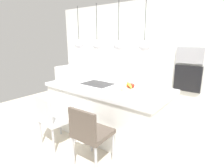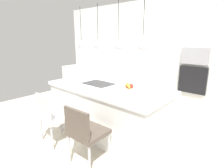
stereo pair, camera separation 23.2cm
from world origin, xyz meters
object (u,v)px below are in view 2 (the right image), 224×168
at_px(microwave, 195,56).
at_px(chair_near, 52,115).
at_px(oven, 193,80).
at_px(fruit_bowl, 128,88).
at_px(chair_middle, 85,131).

height_order(microwave, chair_near, microwave).
bearing_deg(oven, fruit_bowl, -106.82).
relative_size(oven, chair_near, 0.65).
bearing_deg(chair_middle, chair_near, -179.82).
xyz_separation_m(fruit_bowl, oven, (0.49, 1.61, -0.07)).
height_order(fruit_bowl, chair_middle, fruit_bowl).
xyz_separation_m(fruit_bowl, microwave, (0.49, 1.61, 0.43)).
bearing_deg(oven, microwave, 0.00).
bearing_deg(chair_near, chair_middle, 0.18).
distance_m(oven, chair_middle, 2.55).
height_order(fruit_bowl, microwave, microwave).
height_order(oven, chair_near, oven).
relative_size(microwave, chair_near, 0.63).
xyz_separation_m(chair_near, chair_middle, (0.84, 0.00, 0.02)).
relative_size(fruit_bowl, chair_near, 0.32).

